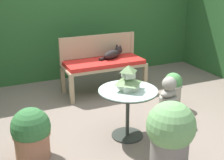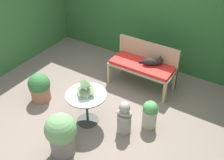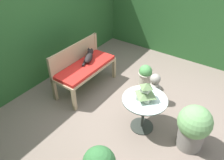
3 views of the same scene
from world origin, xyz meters
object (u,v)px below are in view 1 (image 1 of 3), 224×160
Objects in this scene: garden_bench at (104,65)px; potted_plant_patio_mid at (31,134)px; cat at (113,53)px; patio_table at (128,100)px; potted_plant_bench_left at (173,89)px; garden_bust at (168,101)px; pagoda_birdhouse at (128,79)px; potted_plant_hedge_corner at (170,134)px.

potted_plant_patio_mid is at bearing -135.17° from garden_bench.
patio_table is at bearing -135.37° from cat.
potted_plant_bench_left is (0.97, 0.47, -0.19)m from patio_table.
cat is 0.74× the size of garden_bust.
pagoda_birdhouse is at bearing 0.00° from patio_table.
garden_bench is 1.79× the size of potted_plant_hedge_corner.
patio_table is 1.11× the size of garden_bust.
garden_bench is 2.21m from potted_plant_hedge_corner.
cat is at bearing 71.74° from patio_table.
pagoda_birdhouse reaches higher than garden_bust.
pagoda_birdhouse is at bearing -0.59° from potted_plant_patio_mid.
garden_bust reaches higher than garden_bench.
pagoda_birdhouse reaches higher than patio_table.
garden_bench is at bearing 90.31° from garden_bust.
potted_plant_bench_left is at bearing -55.41° from garden_bench.
potted_plant_hedge_corner is at bearing -83.67° from patio_table.
potted_plant_bench_left is at bearing 54.25° from potted_plant_hedge_corner.
garden_bench is at bearing 78.05° from pagoda_birdhouse.
pagoda_birdhouse is 0.41× the size of potted_plant_hedge_corner.
cat is 2.31m from potted_plant_hedge_corner.
pagoda_birdhouse is 0.52× the size of potted_plant_patio_mid.
potted_plant_hedge_corner is (0.08, -0.76, -0.34)m from pagoda_birdhouse.
patio_table is 0.26m from pagoda_birdhouse.
potted_plant_hedge_corner reaches higher than garden_bust.
potted_plant_bench_left is at bearing 12.39° from potted_plant_patio_mid.
garden_bust is 1.09× the size of potted_plant_patio_mid.
potted_plant_bench_left is (0.97, 0.47, -0.45)m from pagoda_birdhouse.
potted_plant_patio_mid is 1.44m from potted_plant_hedge_corner.
pagoda_birdhouse is at bearing 96.33° from potted_plant_hedge_corner.
garden_bust is (0.66, 0.14, -0.19)m from patio_table.
potted_plant_hedge_corner reaches higher than potted_plant_bench_left.
cat is 1.56× the size of pagoda_birdhouse.
pagoda_birdhouse is 0.48× the size of garden_bust.
garden_bust is at bearing -110.14° from cat.
garden_bust is at bearing 56.98° from potted_plant_hedge_corner.
garden_bust is 1.07m from potted_plant_hedge_corner.
patio_table is 2.33× the size of pagoda_birdhouse.
pagoda_birdhouse is at bearing -153.99° from potted_plant_bench_left.
garden_bench is 2.10× the size of garden_bust.
patio_table is at bearing 180.00° from pagoda_birdhouse.
potted_plant_bench_left is at bearing 32.68° from garden_bust.
potted_plant_patio_mid is (-2.10, -0.46, 0.01)m from potted_plant_bench_left.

